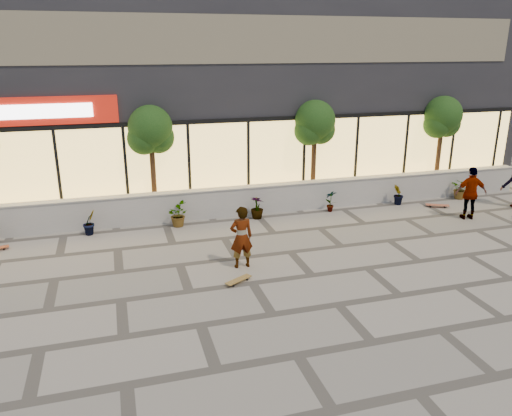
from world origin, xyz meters
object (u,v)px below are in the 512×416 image
object	(u,v)px
skater_right_near	(471,193)
tree_midwest	(151,133)
skateboard_center	(239,280)
tree_mideast	(315,125)
skater_center	(241,237)
tree_east	(442,119)
skateboard_right_near	(437,205)

from	to	relation	value
skater_right_near	tree_midwest	bearing A→B (deg)	-3.21
tree_midwest	skateboard_center	bearing A→B (deg)	-75.55
tree_mideast	skater_center	xyz separation A→B (m)	(-4.15, -5.02, -2.12)
skater_center	tree_mideast	bearing A→B (deg)	-131.66
tree_mideast	skater_center	size ratio (longest dim) A/B	2.25
tree_east	skater_center	distance (m)	11.08
tree_mideast	skateboard_right_near	size ratio (longest dim) A/B	4.60
tree_east	skater_center	size ratio (longest dim) A/B	2.25
tree_east	skater_right_near	distance (m)	4.06
skater_center	skateboard_center	bearing A→B (deg)	68.62
skater_center	skater_right_near	distance (m)	8.80
tree_east	skater_right_near	bearing A→B (deg)	-106.60
tree_midwest	skateboard_center	world-z (taller)	tree_midwest
tree_east	skateboard_right_near	distance (m)	3.70
skateboard_center	skateboard_right_near	bearing A→B (deg)	-4.84
skater_center	tree_east	bearing A→B (deg)	-154.61
skateboard_right_near	skater_right_near	bearing A→B (deg)	-54.57
tree_midwest	skateboard_center	distance (m)	6.79
tree_midwest	tree_mideast	world-z (taller)	same
skateboard_right_near	skateboard_center	bearing A→B (deg)	-129.02
skater_center	skateboard_center	xyz separation A→B (m)	(-0.32, -0.92, -0.79)
tree_mideast	tree_east	xyz separation A→B (m)	(5.50, 0.00, 0.00)
tree_mideast	skateboard_center	world-z (taller)	tree_mideast
skateboard_center	tree_midwest	bearing A→B (deg)	75.01
tree_midwest	tree_mideast	bearing A→B (deg)	0.00
skater_right_near	skateboard_center	world-z (taller)	skater_right_near
skateboard_right_near	tree_midwest	bearing A→B (deg)	-164.29
tree_midwest	skater_right_near	world-z (taller)	tree_midwest
tree_midwest	tree_east	bearing A→B (deg)	0.00
skateboard_center	skateboard_right_near	xyz separation A→B (m)	(8.74, 4.00, 0.01)
skateboard_center	skater_right_near	bearing A→B (deg)	-13.37
tree_midwest	tree_mideast	size ratio (longest dim) A/B	1.00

